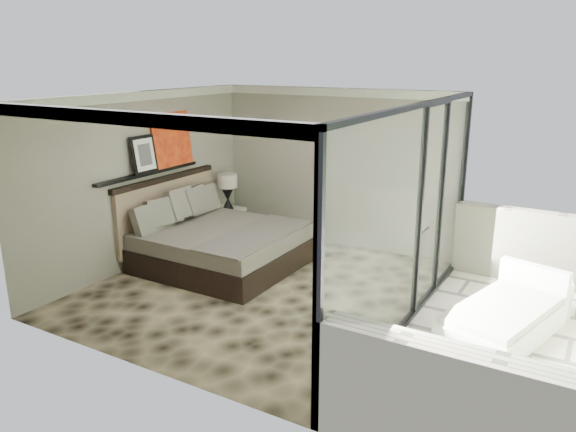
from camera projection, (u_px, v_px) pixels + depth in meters
The scene contains 14 objects.
floor at pixel (260, 288), 8.32m from camera, with size 5.00×5.00×0.00m, color black.
ceiling at pixel (257, 97), 7.56m from camera, with size 4.50×5.00×0.02m, color silver.
back_wall at pixel (335, 168), 10.00m from camera, with size 4.50×0.02×2.80m, color gray.
left_wall at pixel (142, 180), 9.04m from camera, with size 0.02×5.00×2.80m, color gray.
glass_wall at pixel (412, 219), 6.84m from camera, with size 0.08×5.00×2.80m, color white.
terrace_slab at pixel (530, 358), 6.51m from camera, with size 3.00×5.00×0.12m, color beige.
picture_ledge at pixel (149, 173), 9.06m from camera, with size 0.12×2.20×0.05m, color black.
bed at pixel (217, 243), 9.17m from camera, with size 2.37×2.29×1.31m.
nightstand at pixel (227, 221), 10.77m from camera, with size 0.56×0.56×0.56m, color black.
table_lamp at pixel (227, 187), 10.55m from camera, with size 0.37×0.37×0.68m.
abstract_canvas at pixel (172, 139), 9.43m from camera, with size 0.04×0.90×0.90m, color #A3350E.
framed_print at pixel (144, 155), 8.85m from camera, with size 0.03×0.50×0.60m, color black.
ottoman at pixel (552, 294), 7.56m from camera, with size 0.46×0.46×0.46m, color white.
lounger at pixel (505, 317), 6.91m from camera, with size 1.32×1.96×0.70m.
Camera 1 is at (4.29, -6.43, 3.31)m, focal length 35.00 mm.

